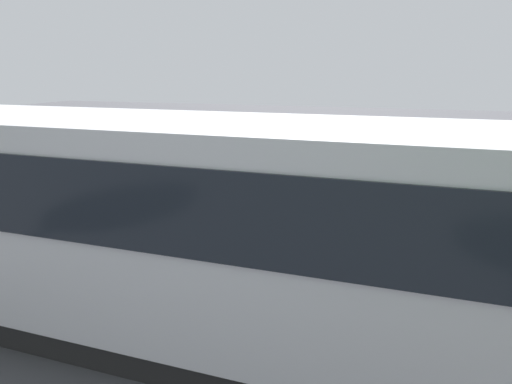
% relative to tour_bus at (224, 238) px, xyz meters
% --- Properties ---
extents(ground_plane, '(80.00, 80.00, 0.00)m').
position_rel_tour_bus_xyz_m(ground_plane, '(0.66, -4.38, -1.65)').
color(ground_plane, '#424247').
extents(tour_bus, '(10.73, 2.69, 3.25)m').
position_rel_tour_bus_xyz_m(tour_bus, '(0.00, 0.00, 0.00)').
color(tour_bus, silver).
rests_on(tour_bus, ground_plane).
extents(spectator_far_left, '(0.58, 0.36, 1.81)m').
position_rel_tour_bus_xyz_m(spectator_far_left, '(-0.34, -2.81, -0.56)').
color(spectator_far_left, black).
rests_on(spectator_far_left, ground_plane).
extents(spectator_left, '(0.58, 0.38, 1.79)m').
position_rel_tour_bus_xyz_m(spectator_left, '(0.59, -2.79, -0.57)').
color(spectator_left, black).
rests_on(spectator_left, ground_plane).
extents(spectator_centre, '(0.58, 0.34, 1.77)m').
position_rel_tour_bus_xyz_m(spectator_centre, '(1.50, -2.69, -0.59)').
color(spectator_centre, black).
rests_on(spectator_centre, ground_plane).
extents(parked_motorcycle_silver, '(2.05, 0.58, 0.99)m').
position_rel_tour_bus_xyz_m(parked_motorcycle_silver, '(-1.61, -1.87, -1.16)').
color(parked_motorcycle_silver, black).
rests_on(parked_motorcycle_silver, ground_plane).
extents(parked_motorcycle_dark, '(2.03, 0.71, 0.99)m').
position_rel_tour_bus_xyz_m(parked_motorcycle_dark, '(0.98, -2.06, -1.16)').
color(parked_motorcycle_dark, black).
rests_on(parked_motorcycle_dark, ground_plane).
extents(stunt_motorcycle, '(1.99, 0.67, 1.74)m').
position_rel_tour_bus_xyz_m(stunt_motorcycle, '(2.42, -6.47, -0.63)').
color(stunt_motorcycle, black).
rests_on(stunt_motorcycle, ground_plane).
extents(traffic_cone, '(0.34, 0.34, 0.63)m').
position_rel_tour_bus_xyz_m(traffic_cone, '(-0.21, -6.33, -1.34)').
color(traffic_cone, orange).
rests_on(traffic_cone, ground_plane).
extents(bay_line_a, '(0.18, 4.19, 0.01)m').
position_rel_tour_bus_xyz_m(bay_line_a, '(-1.27, -5.09, -1.64)').
color(bay_line_a, white).
rests_on(bay_line_a, ground_plane).
extents(bay_line_b, '(0.17, 4.00, 0.01)m').
position_rel_tour_bus_xyz_m(bay_line_b, '(1.45, -5.09, -1.64)').
color(bay_line_b, white).
rests_on(bay_line_b, ground_plane).
extents(bay_line_c, '(0.19, 4.63, 0.01)m').
position_rel_tour_bus_xyz_m(bay_line_c, '(4.17, -5.09, -1.64)').
color(bay_line_c, white).
rests_on(bay_line_c, ground_plane).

